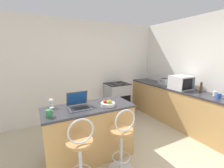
{
  "coord_description": "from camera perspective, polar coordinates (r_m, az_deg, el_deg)",
  "views": [
    {
      "loc": [
        -1.3,
        -1.48,
        1.77
      ],
      "look_at": [
        0.37,
        1.7,
        1.02
      ],
      "focal_mm": 24.0,
      "sensor_mm": 36.0,
      "label": 1
    }
  ],
  "objects": [
    {
      "name": "bar_stool_near",
      "position": [
        2.15,
        -11.91,
        -25.25
      ],
      "size": [
        0.4,
        0.4,
        1.02
      ],
      "color": "silver",
      "rests_on": "ground_plane"
    },
    {
      "name": "microwave",
      "position": [
        3.9,
        24.82,
        0.52
      ],
      "size": [
        0.45,
        0.41,
        0.32
      ],
      "color": "silver",
      "rests_on": "counter_right"
    },
    {
      "name": "breakfast_bar",
      "position": [
        2.67,
        -8.6,
        -17.67
      ],
      "size": [
        1.44,
        0.63,
        0.92
      ],
      "color": "tan",
      "rests_on": "ground_plane"
    },
    {
      "name": "mug_green",
      "position": [
        2.21,
        -22.9,
        -10.29
      ],
      "size": [
        0.09,
        0.08,
        0.1
      ],
      "color": "#338447",
      "rests_on": "breakfast_bar"
    },
    {
      "name": "toaster",
      "position": [
        4.26,
        19.1,
        0.83
      ],
      "size": [
        0.2,
        0.26,
        0.18
      ],
      "color": "#9EA3A8",
      "rests_on": "counter_right"
    },
    {
      "name": "counter_right",
      "position": [
        4.16,
        23.07,
        -7.51
      ],
      "size": [
        0.59,
        2.94,
        0.92
      ],
      "color": "tan",
      "rests_on": "ground_plane"
    },
    {
      "name": "laptop",
      "position": [
        2.44,
        -12.61,
        -7.34
      ],
      "size": [
        0.34,
        0.3,
        0.25
      ],
      "color": "#47474C",
      "rests_on": "breakfast_bar"
    },
    {
      "name": "wall_back",
      "position": [
        4.16,
        -9.44,
        5.17
      ],
      "size": [
        12.0,
        0.06,
        2.6
      ],
      "color": "silver",
      "rests_on": "ground_plane"
    },
    {
      "name": "pepper_mill",
      "position": [
        3.74,
        30.76,
        -1.21
      ],
      "size": [
        0.05,
        0.05,
        0.24
      ],
      "color": "#4C2D19",
      "rests_on": "counter_right"
    },
    {
      "name": "stove_range",
      "position": [
        4.34,
        2.01,
        -5.75
      ],
      "size": [
        0.62,
        0.57,
        0.93
      ],
      "color": "#9EA3A8",
      "rests_on": "ground_plane"
    },
    {
      "name": "bar_stool_far",
      "position": [
        2.35,
        3.78,
        -21.42
      ],
      "size": [
        0.4,
        0.4,
        1.02
      ],
      "color": "silver",
      "rests_on": "ground_plane"
    },
    {
      "name": "fruit_bowl",
      "position": [
        2.45,
        -1.58,
        -7.54
      ],
      "size": [
        0.23,
        0.23,
        0.11
      ],
      "color": "silver",
      "rests_on": "breakfast_bar"
    },
    {
      "name": "mug_blue",
      "position": [
        3.49,
        35.57,
        -3.7
      ],
      "size": [
        0.1,
        0.08,
        0.1
      ],
      "color": "#2D51AD",
      "rests_on": "counter_right"
    },
    {
      "name": "wine_glass_tall",
      "position": [
        2.54,
        -22.15,
        -6.14
      ],
      "size": [
        0.08,
        0.08,
        0.15
      ],
      "color": "silver",
      "rests_on": "breakfast_bar"
    },
    {
      "name": "mug_white",
      "position": [
        3.66,
        34.63,
        -2.98
      ],
      "size": [
        0.09,
        0.08,
        0.1
      ],
      "color": "white",
      "rests_on": "counter_right"
    }
  ]
}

